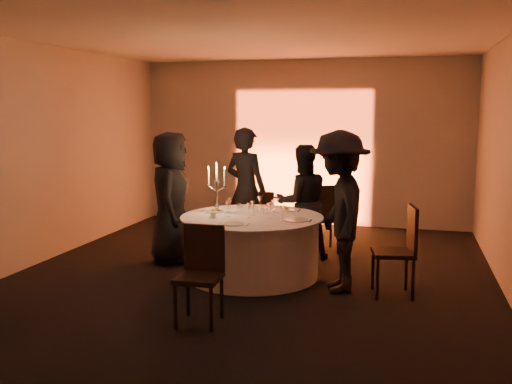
% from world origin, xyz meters
% --- Properties ---
extents(floor, '(7.00, 7.00, 0.00)m').
position_xyz_m(floor, '(0.00, 0.00, 0.00)').
color(floor, black).
rests_on(floor, ground).
extents(ceiling, '(7.00, 7.00, 0.00)m').
position_xyz_m(ceiling, '(0.00, 0.00, 3.00)').
color(ceiling, silver).
rests_on(ceiling, wall_back).
extents(wall_back, '(7.00, 0.00, 7.00)m').
position_xyz_m(wall_back, '(0.00, 3.50, 1.50)').
color(wall_back, '#B5AEA8').
rests_on(wall_back, floor).
extents(wall_front, '(7.00, 0.00, 7.00)m').
position_xyz_m(wall_front, '(0.00, -3.50, 1.50)').
color(wall_front, '#B5AEA8').
rests_on(wall_front, floor).
extents(wall_left, '(0.00, 7.00, 7.00)m').
position_xyz_m(wall_left, '(-3.00, 0.00, 1.50)').
color(wall_left, '#B5AEA8').
rests_on(wall_left, floor).
extents(uplighter_fixture, '(0.25, 0.12, 0.10)m').
position_xyz_m(uplighter_fixture, '(0.00, 3.20, 0.05)').
color(uplighter_fixture, black).
rests_on(uplighter_fixture, floor).
extents(banquet_table, '(1.80, 1.80, 0.77)m').
position_xyz_m(banquet_table, '(0.00, 0.00, 0.38)').
color(banquet_table, black).
rests_on(banquet_table, floor).
extents(chair_left, '(0.50, 0.50, 0.85)m').
position_xyz_m(chair_left, '(-1.30, 0.62, 0.47)').
color(chair_left, black).
rests_on(chair_left, floor).
extents(chair_back_left, '(0.42, 0.43, 0.86)m').
position_xyz_m(chair_back_left, '(-0.25, 1.65, 0.48)').
color(chair_back_left, black).
rests_on(chair_back_left, floor).
extents(chair_back_right, '(0.59, 0.59, 1.02)m').
position_xyz_m(chair_back_right, '(0.71, 1.42, 0.58)').
color(chair_back_right, black).
rests_on(chair_back_right, floor).
extents(chair_right, '(0.53, 0.53, 1.03)m').
position_xyz_m(chair_right, '(1.84, -0.32, 0.58)').
color(chair_right, black).
rests_on(chair_right, floor).
extents(chair_front, '(0.44, 0.44, 0.96)m').
position_xyz_m(chair_front, '(-0.07, -1.64, 0.54)').
color(chair_front, black).
rests_on(chair_front, floor).
extents(guest_left, '(0.80, 1.01, 1.80)m').
position_xyz_m(guest_left, '(-1.26, 0.37, 0.90)').
color(guest_left, black).
rests_on(guest_left, floor).
extents(guest_back_left, '(0.78, 0.64, 1.85)m').
position_xyz_m(guest_back_left, '(-0.43, 1.24, 0.92)').
color(guest_back_left, black).
rests_on(guest_back_left, floor).
extents(guest_back_right, '(0.98, 0.89, 1.62)m').
position_xyz_m(guest_back_right, '(0.46, 0.97, 0.81)').
color(guest_back_right, black).
rests_on(guest_back_right, floor).
extents(guest_right, '(0.99, 1.35, 1.87)m').
position_xyz_m(guest_right, '(1.13, -0.31, 0.94)').
color(guest_right, black).
rests_on(guest_right, floor).
extents(plate_left, '(0.36, 0.25, 0.08)m').
position_xyz_m(plate_left, '(-0.55, 0.15, 0.79)').
color(plate_left, white).
rests_on(plate_left, banquet_table).
extents(plate_back_left, '(0.35, 0.25, 0.01)m').
position_xyz_m(plate_back_left, '(-0.14, 0.57, 0.78)').
color(plate_back_left, white).
rests_on(plate_back_left, banquet_table).
extents(plate_back_right, '(0.35, 0.25, 0.08)m').
position_xyz_m(plate_back_right, '(0.34, 0.50, 0.79)').
color(plate_back_right, white).
rests_on(plate_back_right, banquet_table).
extents(plate_right, '(0.36, 0.29, 0.01)m').
position_xyz_m(plate_right, '(0.60, -0.15, 0.78)').
color(plate_right, white).
rests_on(plate_right, banquet_table).
extents(plate_front, '(0.36, 0.25, 0.01)m').
position_xyz_m(plate_front, '(-0.06, -0.56, 0.78)').
color(plate_front, white).
rests_on(plate_front, banquet_table).
extents(coffee_cup, '(0.11, 0.11, 0.07)m').
position_xyz_m(coffee_cup, '(-0.44, -0.22, 0.80)').
color(coffee_cup, white).
rests_on(coffee_cup, banquet_table).
extents(candelabra, '(0.28, 0.13, 0.66)m').
position_xyz_m(candelabra, '(-0.53, 0.18, 1.00)').
color(candelabra, silver).
rests_on(candelabra, banquet_table).
extents(wine_glass_a, '(0.07, 0.07, 0.19)m').
position_xyz_m(wine_glass_a, '(-0.33, 0.14, 0.91)').
color(wine_glass_a, silver).
rests_on(wine_glass_a, banquet_table).
extents(wine_glass_b, '(0.07, 0.07, 0.19)m').
position_xyz_m(wine_glass_b, '(-0.01, 0.43, 0.91)').
color(wine_glass_b, silver).
rests_on(wine_glass_b, banquet_table).
extents(wine_glass_c, '(0.07, 0.07, 0.19)m').
position_xyz_m(wine_glass_c, '(0.24, -0.07, 0.91)').
color(wine_glass_c, silver).
rests_on(wine_glass_c, banquet_table).
extents(wine_glass_d, '(0.07, 0.07, 0.19)m').
position_xyz_m(wine_glass_d, '(0.25, 0.31, 0.91)').
color(wine_glass_d, silver).
rests_on(wine_glass_d, banquet_table).
extents(wine_glass_e, '(0.07, 0.07, 0.19)m').
position_xyz_m(wine_glass_e, '(0.44, -0.20, 0.91)').
color(wine_glass_e, silver).
rests_on(wine_glass_e, banquet_table).
extents(wine_glass_f, '(0.07, 0.07, 0.19)m').
position_xyz_m(wine_glass_f, '(-0.28, -0.12, 0.91)').
color(wine_glass_f, silver).
rests_on(wine_glass_f, banquet_table).
extents(wine_glass_g, '(0.07, 0.07, 0.19)m').
position_xyz_m(wine_glass_g, '(0.00, -0.14, 0.91)').
color(wine_glass_g, silver).
rests_on(wine_glass_g, banquet_table).
extents(wine_glass_h, '(0.07, 0.07, 0.19)m').
position_xyz_m(wine_glass_h, '(0.24, 0.15, 0.91)').
color(wine_glass_h, silver).
rests_on(wine_glass_h, banquet_table).
extents(wine_glass_i, '(0.07, 0.07, 0.19)m').
position_xyz_m(wine_glass_i, '(0.01, 0.03, 0.91)').
color(wine_glass_i, silver).
rests_on(wine_glass_i, banquet_table).
extents(tumbler_a, '(0.07, 0.07, 0.09)m').
position_xyz_m(tumbler_a, '(-0.02, 0.24, 0.82)').
color(tumbler_a, silver).
rests_on(tumbler_a, banquet_table).
extents(tumbler_b, '(0.07, 0.07, 0.09)m').
position_xyz_m(tumbler_b, '(-0.27, 0.36, 0.82)').
color(tumbler_b, silver).
rests_on(tumbler_b, banquet_table).
extents(tumbler_c, '(0.07, 0.07, 0.09)m').
position_xyz_m(tumbler_c, '(0.13, 0.19, 0.82)').
color(tumbler_c, silver).
rests_on(tumbler_c, banquet_table).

